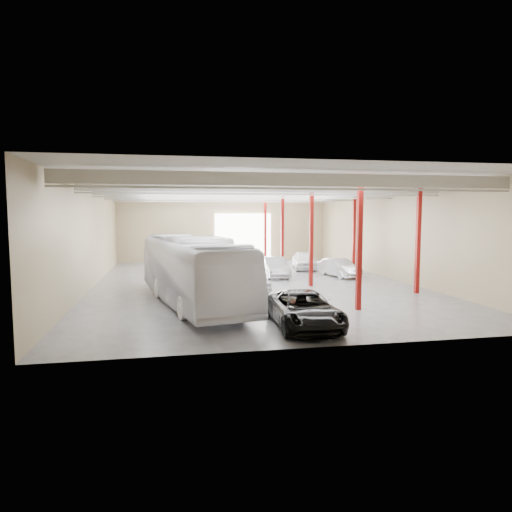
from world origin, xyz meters
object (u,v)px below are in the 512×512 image
object	(u,v)px
black_sedan	(304,310)
coach_bus	(192,270)
car_row_c	(212,260)
car_right_far	(304,260)
car_row_a	(250,279)
car_right_near	(339,268)
car_row_b	(275,267)

from	to	relation	value
black_sedan	coach_bus	bearing A→B (deg)	128.24
car_row_c	car_right_far	distance (m)	8.32
coach_bus	black_sedan	size ratio (longest dim) A/B	2.38
coach_bus	car_row_a	world-z (taller)	coach_bus
car_row_a	car_row_c	bearing A→B (deg)	87.65
black_sedan	car_right_near	size ratio (longest dim) A/B	1.30
black_sedan	car_row_c	size ratio (longest dim) A/B	1.07
black_sedan	car_row_b	distance (m)	16.07
coach_bus	car_row_b	world-z (taller)	coach_bus
coach_bus	car_row_b	size ratio (longest dim) A/B	2.84
coach_bus	car_row_a	xyz separation A→B (m)	(3.97, 3.76, -1.16)
car_right_far	car_row_c	bearing A→B (deg)	177.50
coach_bus	black_sedan	distance (m)	7.81
car_row_c	car_right_near	world-z (taller)	car_row_c
car_row_c	coach_bus	bearing A→B (deg)	-118.26
coach_bus	car_right_far	world-z (taller)	coach_bus
car_right_far	car_row_a	bearing A→B (deg)	-113.59
black_sedan	car_right_near	xyz separation A→B (m)	(7.53, 15.00, -0.07)
coach_bus	car_row_c	size ratio (longest dim) A/B	2.54
black_sedan	car_row_a	distance (m)	10.02
car_row_c	car_right_near	distance (m)	11.77
black_sedan	car_right_far	size ratio (longest dim) A/B	1.21
car_right_near	car_right_far	size ratio (longest dim) A/B	0.93
car_row_c	car_right_far	xyz separation A→B (m)	(8.12, -1.80, 0.03)
car_row_c	car_row_a	bearing A→B (deg)	-102.38
car_row_b	car_row_c	xyz separation A→B (m)	(-4.41, 6.12, -0.01)
car_row_b	car_right_near	xyz separation A→B (m)	(5.05, -0.88, -0.06)
car_row_b	car_right_far	world-z (taller)	car_right_far
car_row_a	car_right_far	world-z (taller)	car_right_far
car_right_near	black_sedan	bearing A→B (deg)	-128.18
coach_bus	car_row_a	bearing A→B (deg)	31.87
car_row_a	car_right_far	distance (m)	12.24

